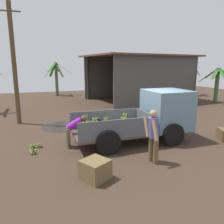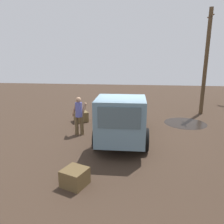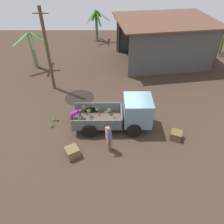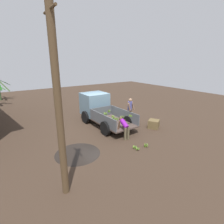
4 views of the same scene
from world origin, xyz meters
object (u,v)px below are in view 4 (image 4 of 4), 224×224
(banana_bunch_on_ground_1, at_px, (146,145))
(wooden_crate_1, at_px, (93,108))
(cargo_truck, at_px, (98,107))
(banana_bunch_on_ground_0, at_px, (135,147))
(person_worker_loading, at_px, (124,127))
(utility_pole, at_px, (58,105))
(wooden_crate_0, at_px, (154,124))
(person_foreground_visitor, at_px, (130,109))
(banana_bunch_on_ground_2, at_px, (138,148))

(banana_bunch_on_ground_1, height_order, wooden_crate_1, wooden_crate_1)
(cargo_truck, relative_size, banana_bunch_on_ground_0, 21.68)
(person_worker_loading, bearing_deg, utility_pole, 118.27)
(cargo_truck, distance_m, utility_pole, 7.29)
(person_worker_loading, xyz_separation_m, banana_bunch_on_ground_0, (-1.24, 0.31, -0.61))
(utility_pole, xyz_separation_m, banana_bunch_on_ground_0, (0.96, -3.88, -2.90))
(wooden_crate_0, bearing_deg, utility_pole, 109.30)
(person_foreground_visitor, distance_m, person_worker_loading, 2.97)
(banana_bunch_on_ground_2, distance_m, wooden_crate_0, 3.28)
(banana_bunch_on_ground_0, height_order, wooden_crate_1, wooden_crate_1)
(banana_bunch_on_ground_1, xyz_separation_m, wooden_crate_1, (7.36, -0.97, 0.12))
(wooden_crate_0, distance_m, wooden_crate_1, 5.90)
(person_worker_loading, bearing_deg, banana_bunch_on_ground_0, 166.49)
(cargo_truck, xyz_separation_m, person_foreground_visitor, (-1.22, -1.92, -0.12))
(cargo_truck, xyz_separation_m, utility_pole, (-5.50, 4.38, 1.94))
(banana_bunch_on_ground_2, bearing_deg, banana_bunch_on_ground_1, -88.45)
(banana_bunch_on_ground_2, distance_m, wooden_crate_1, 7.54)
(cargo_truck, height_order, person_foreground_visitor, cargo_truck)
(person_foreground_visitor, bearing_deg, banana_bunch_on_ground_1, -37.02)
(banana_bunch_on_ground_0, xyz_separation_m, banana_bunch_on_ground_2, (-0.22, 0.00, 0.01))
(person_foreground_visitor, xyz_separation_m, wooden_crate_1, (3.84, 0.88, -0.69))
(utility_pole, height_order, banana_bunch_on_ground_1, utility_pole)
(person_worker_loading, relative_size, banana_bunch_on_ground_0, 5.34)
(wooden_crate_0, bearing_deg, wooden_crate_1, 12.69)
(utility_pole, height_order, banana_bunch_on_ground_2, utility_pole)
(person_foreground_visitor, bearing_deg, banana_bunch_on_ground_2, -43.82)
(banana_bunch_on_ground_0, bearing_deg, banana_bunch_on_ground_2, 178.92)
(utility_pole, height_order, wooden_crate_1, utility_pole)
(banana_bunch_on_ground_2, height_order, wooden_crate_1, wooden_crate_1)
(wooden_crate_0, bearing_deg, person_foreground_visitor, 12.35)
(cargo_truck, height_order, banana_bunch_on_ground_0, cargo_truck)
(person_worker_loading, distance_m, banana_bunch_on_ground_0, 1.42)
(person_foreground_visitor, relative_size, wooden_crate_0, 2.59)
(cargo_truck, distance_m, wooden_crate_0, 3.99)
(person_foreground_visitor, distance_m, banana_bunch_on_ground_0, 4.20)
(banana_bunch_on_ground_2, bearing_deg, person_foreground_visitor, -34.51)
(utility_pole, xyz_separation_m, wooden_crate_1, (8.11, -5.43, -2.75))
(cargo_truck, height_order, wooden_crate_0, cargo_truck)
(cargo_truck, bearing_deg, banana_bunch_on_ground_0, 172.95)
(banana_bunch_on_ground_0, bearing_deg, banana_bunch_on_ground_1, -109.32)
(person_foreground_visitor, height_order, banana_bunch_on_ground_2, person_foreground_visitor)
(cargo_truck, height_order, banana_bunch_on_ground_2, cargo_truck)
(banana_bunch_on_ground_0, xyz_separation_m, banana_bunch_on_ground_1, (-0.20, -0.58, 0.03))
(person_foreground_visitor, distance_m, wooden_crate_0, 2.07)
(wooden_crate_1, bearing_deg, banana_bunch_on_ground_0, 167.77)
(person_worker_loading, xyz_separation_m, banana_bunch_on_ground_1, (-1.45, -0.27, -0.58))
(wooden_crate_0, bearing_deg, person_worker_loading, 93.52)
(banana_bunch_on_ground_0, bearing_deg, person_foreground_visitor, -36.19)
(cargo_truck, distance_m, person_worker_loading, 3.32)
(person_worker_loading, height_order, banana_bunch_on_ground_2, person_worker_loading)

